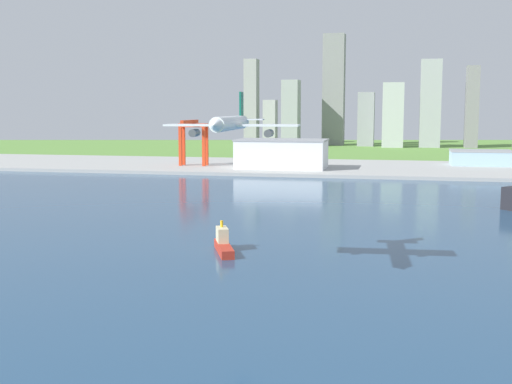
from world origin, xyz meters
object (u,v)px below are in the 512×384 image
at_px(tugboat_small, 223,244).
at_px(warehouse_main, 282,154).
at_px(port_crane_red, 193,133).
at_px(airplane_landing, 231,124).
at_px(warehouse_annex, 481,158).

distance_m(tugboat_small, warehouse_main, 281.07).
height_order(tugboat_small, port_crane_red, port_crane_red).
xyz_separation_m(tugboat_small, port_crane_red, (-101.66, 286.31, 24.78)).
bearing_deg(airplane_landing, warehouse_main, 97.51).
height_order(port_crane_red, warehouse_annex, port_crane_red).
distance_m(airplane_landing, warehouse_main, 310.64).
xyz_separation_m(warehouse_main, warehouse_annex, (147.09, 59.02, -4.78)).
relative_size(port_crane_red, warehouse_annex, 0.79).
height_order(airplane_landing, warehouse_main, airplane_landing).
distance_m(tugboat_small, port_crane_red, 304.83).
bearing_deg(port_crane_red, warehouse_annex, 13.39).
height_order(airplane_landing, port_crane_red, airplane_landing).
xyz_separation_m(tugboat_small, warehouse_annex, (116.43, 338.22, 5.67)).
bearing_deg(port_crane_red, tugboat_small, -70.45).
bearing_deg(airplane_landing, tugboat_small, 109.60).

